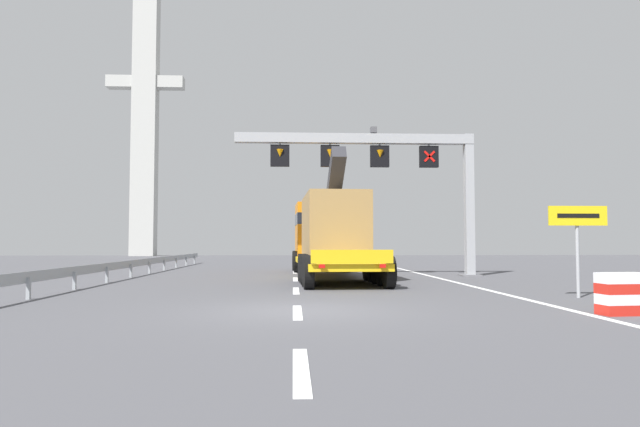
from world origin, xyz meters
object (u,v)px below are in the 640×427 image
crash_barrier_striped (622,294)px  bridge_pylon_distant (145,113)px  heavy_haul_truck_yellow (328,233)px  exit_sign_yellow (578,227)px  overhead_lane_gantry (385,161)px

crash_barrier_striped → bridge_pylon_distant: bearing=114.0°
heavy_haul_truck_yellow → exit_sign_yellow: size_ratio=5.48×
crash_barrier_striped → bridge_pylon_distant: (-24.68, 55.34, 16.57)m
exit_sign_yellow → crash_barrier_striped: exit_sign_yellow is taller
exit_sign_yellow → crash_barrier_striped: 4.07m
heavy_haul_truck_yellow → overhead_lane_gantry: bearing=-10.7°
overhead_lane_gantry → bridge_pylon_distant: 48.34m
heavy_haul_truck_yellow → crash_barrier_striped: (5.45, -14.34, -1.54)m
exit_sign_yellow → bridge_pylon_distant: bearing=116.4°
overhead_lane_gantry → exit_sign_yellow: 11.36m
exit_sign_yellow → heavy_haul_truck_yellow: bearing=120.9°
heavy_haul_truck_yellow → crash_barrier_striped: size_ratio=13.49×
crash_barrier_striped → bridge_pylon_distant: 62.82m
overhead_lane_gantry → exit_sign_yellow: overhead_lane_gantry is taller
overhead_lane_gantry → bridge_pylon_distant: bearing=117.8°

